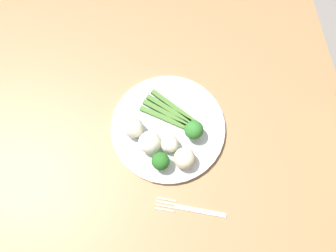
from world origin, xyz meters
name	(u,v)px	position (x,y,z in m)	size (l,w,h in m)	color
ground_plane	(161,196)	(0.00, 0.00, -0.01)	(6.00, 6.00, 0.02)	gray
dining_table	(156,162)	(0.00, 0.00, 0.63)	(1.16, 1.01, 0.73)	#9E754C
plate	(168,128)	(0.06, -0.04, 0.74)	(0.29, 0.29, 0.01)	white
asparagus_bundle	(169,113)	(0.09, -0.05, 0.75)	(0.12, 0.14, 0.01)	#47752D
broccoli_right	(194,130)	(0.03, -0.10, 0.78)	(0.05, 0.05, 0.06)	#609E3D
broccoli_outer_edge	(161,161)	(-0.04, -0.01, 0.78)	(0.04, 0.04, 0.05)	#568E33
cauliflower_left	(169,144)	(0.01, -0.04, 0.77)	(0.04, 0.04, 0.04)	silver
cauliflower_back	(184,158)	(-0.03, -0.07, 0.77)	(0.05, 0.05, 0.05)	beige
cauliflower_front	(150,142)	(0.01, 0.01, 0.78)	(0.05, 0.05, 0.05)	white
cauliflower_near_fork	(133,128)	(0.06, 0.04, 0.77)	(0.05, 0.05, 0.05)	silver
fork	(190,209)	(-0.15, -0.07, 0.74)	(0.06, 0.16, 0.00)	silver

